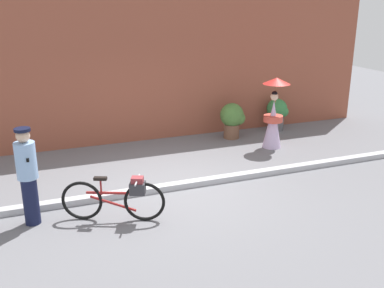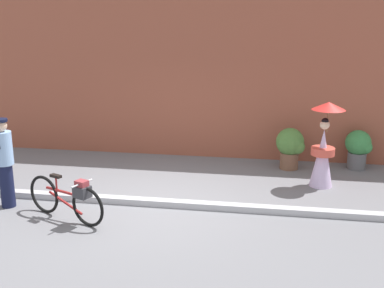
% 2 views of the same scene
% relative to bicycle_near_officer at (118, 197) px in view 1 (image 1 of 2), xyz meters
% --- Properties ---
extents(ground_plane, '(30.00, 30.00, 0.00)m').
position_rel_bicycle_near_officer_xyz_m(ground_plane, '(1.35, 0.92, -0.43)').
color(ground_plane, slate).
extents(building_wall, '(14.00, 0.40, 3.90)m').
position_rel_bicycle_near_officer_xyz_m(building_wall, '(1.35, 4.48, 1.52)').
color(building_wall, brown).
rests_on(building_wall, ground_plane).
extents(sidewalk_curb, '(14.00, 0.20, 0.12)m').
position_rel_bicycle_near_officer_xyz_m(sidewalk_curb, '(1.35, 0.92, -0.37)').
color(sidewalk_curb, '#B2B2B7').
rests_on(sidewalk_curb, ground_plane).
extents(bicycle_near_officer, '(1.68, 0.77, 0.81)m').
position_rel_bicycle_near_officer_xyz_m(bicycle_near_officer, '(0.00, 0.00, 0.00)').
color(bicycle_near_officer, black).
rests_on(bicycle_near_officer, ground_plane).
extents(person_officer, '(0.34, 0.38, 1.70)m').
position_rel_bicycle_near_officer_xyz_m(person_officer, '(-1.40, 0.42, 0.48)').
color(person_officer, '#141938').
rests_on(person_officer, ground_plane).
extents(person_with_parasol, '(0.69, 0.69, 1.80)m').
position_rel_bicycle_near_officer_xyz_m(person_with_parasol, '(4.55, 2.55, 0.42)').
color(person_with_parasol, silver).
rests_on(person_with_parasol, ground_plane).
extents(potted_plant_by_door, '(0.66, 0.65, 0.98)m').
position_rel_bicycle_near_officer_xyz_m(potted_plant_by_door, '(3.92, 3.61, 0.13)').
color(potted_plant_by_door, brown).
rests_on(potted_plant_by_door, ground_plane).
extents(potted_plant_small, '(0.61, 0.59, 0.93)m').
position_rel_bicycle_near_officer_xyz_m(potted_plant_small, '(5.49, 3.87, 0.10)').
color(potted_plant_small, '#59595B').
rests_on(potted_plant_small, ground_plane).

